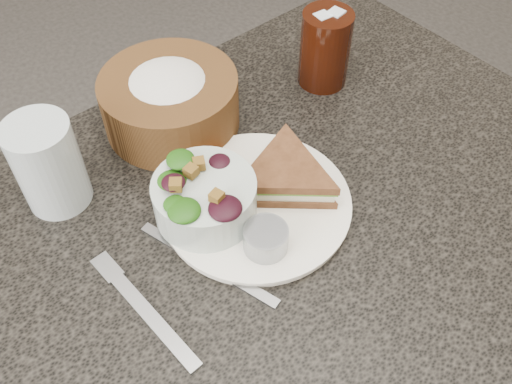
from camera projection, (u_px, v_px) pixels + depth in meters
The scene contains 11 objects.
dining_table at pixel (269, 336), 1.06m from camera, with size 1.00×0.70×0.75m, color black.
dinner_plate at pixel (256, 203), 0.78m from camera, with size 0.26×0.26×0.01m, color white.
sandwich at pixel (286, 176), 0.77m from camera, with size 0.16×0.16×0.04m, color brown, non-canonical shape.
salad_bowl at pixel (204, 193), 0.73m from camera, with size 0.14×0.14×0.08m, color #B6C7BF, non-canonical shape.
dressing_ramekin at pixel (266, 239), 0.71m from camera, with size 0.06×0.06×0.03m, color gray.
orange_wedge at pixel (214, 159), 0.80m from camera, with size 0.07×0.07×0.03m, color orange.
fork at pixel (149, 315), 0.67m from camera, with size 0.02×0.18×0.00m, color #9C9EA2.
knife at pixel (208, 264), 0.72m from camera, with size 0.01×0.21×0.00m, color gray.
bread_basket at pixel (169, 94), 0.84m from camera, with size 0.21×0.21×0.12m, color brown, non-canonical shape.
cola_glass at pixel (325, 46), 0.90m from camera, with size 0.08×0.08×0.14m, color black, non-canonical shape.
water_glass at pixel (48, 164), 0.74m from camera, with size 0.09×0.09×0.13m, color silver.
Camera 1 is at (-0.32, -0.35, 1.36)m, focal length 40.00 mm.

